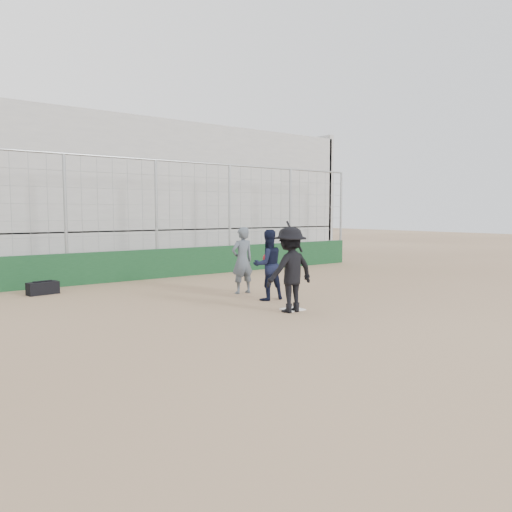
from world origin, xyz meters
TOP-DOWN VIEW (x-y plane):
  - ground at (0.00, 0.00)m, footprint 90.00×90.00m
  - home_plate at (0.00, 0.00)m, footprint 0.44×0.44m
  - backstop at (0.00, 7.00)m, footprint 18.10×0.25m
  - bleachers at (0.00, 11.95)m, footprint 20.25×6.70m
  - batter_at_plate at (-0.20, -0.13)m, footprint 1.24×0.79m
  - catcher_crouched at (0.34, 1.34)m, footprint 0.91×0.73m
  - umpire at (0.44, 2.61)m, footprint 0.69×0.47m
  - equipment_bag at (-4.03, 5.76)m, footprint 0.85×0.45m

SIDE VIEW (x-z plane):
  - ground at x=0.00m, z-range 0.00..0.00m
  - home_plate at x=0.00m, z-range 0.00..0.02m
  - equipment_bag at x=-4.03m, z-range -0.02..0.37m
  - catcher_crouched at x=0.34m, z-range 0.00..1.21m
  - umpire at x=0.44m, z-range 0.00..1.66m
  - backstop at x=0.00m, z-range -1.06..2.98m
  - batter_at_plate at x=-0.20m, z-range -0.07..1.99m
  - bleachers at x=0.00m, z-range -0.57..6.41m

